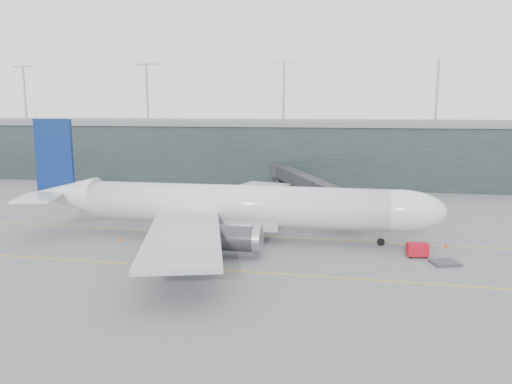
# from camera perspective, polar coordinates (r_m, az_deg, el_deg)

# --- Properties ---
(ground) EXTENTS (320.00, 320.00, 0.00)m
(ground) POSITION_cam_1_polar(r_m,az_deg,el_deg) (78.27, -5.84, -3.95)
(ground) COLOR #59595E
(ground) RESTS_ON ground
(taxiline_a) EXTENTS (160.00, 0.25, 0.02)m
(taxiline_a) POSITION_cam_1_polar(r_m,az_deg,el_deg) (74.57, -6.76, -4.64)
(taxiline_a) COLOR gold
(taxiline_a) RESTS_ON ground
(taxiline_b) EXTENTS (160.00, 0.25, 0.02)m
(taxiline_b) POSITION_cam_1_polar(r_m,az_deg,el_deg) (60.19, -11.59, -8.23)
(taxiline_b) COLOR gold
(taxiline_b) RESTS_ON ground
(taxiline_lead_main) EXTENTS (0.25, 60.00, 0.02)m
(taxiline_lead_main) POSITION_cam_1_polar(r_m,az_deg,el_deg) (96.04, 0.59, -1.39)
(taxiline_lead_main) COLOR gold
(taxiline_lead_main) RESTS_ON ground
(terminal) EXTENTS (240.00, 36.00, 29.00)m
(terminal) POSITION_cam_1_polar(r_m,az_deg,el_deg) (133.01, 1.62, 4.95)
(terminal) COLOR black
(terminal) RESTS_ON ground
(main_aircraft) EXTENTS (59.40, 55.97, 16.70)m
(main_aircraft) POSITION_cam_1_polar(r_m,az_deg,el_deg) (69.95, -2.77, -1.60)
(main_aircraft) COLOR silver
(main_aircraft) RESTS_ON ground
(jet_bridge) EXTENTS (18.70, 44.04, 6.00)m
(jet_bridge) POSITION_cam_1_polar(r_m,az_deg,el_deg) (94.80, 7.13, 1.14)
(jet_bridge) COLOR #28282D
(jet_bridge) RESTS_ON ground
(gse_cart) EXTENTS (2.73, 1.97, 1.71)m
(gse_cart) POSITION_cam_1_polar(r_m,az_deg,el_deg) (65.10, 17.96, -6.28)
(gse_cart) COLOR #A30B1A
(gse_cart) RESTS_ON ground
(baggage_dolly) EXTENTS (3.74, 3.37, 0.31)m
(baggage_dolly) POSITION_cam_1_polar(r_m,az_deg,el_deg) (63.51, 20.77, -7.56)
(baggage_dolly) COLOR #353439
(baggage_dolly) RESTS_ON ground
(uld_a) EXTENTS (2.59, 2.33, 1.94)m
(uld_a) POSITION_cam_1_polar(r_m,az_deg,el_deg) (89.96, -7.31, -1.55)
(uld_a) COLOR #37373C
(uld_a) RESTS_ON ground
(uld_b) EXTENTS (2.27, 2.06, 1.70)m
(uld_b) POSITION_cam_1_polar(r_m,az_deg,el_deg) (88.35, -5.17, -1.80)
(uld_b) COLOR #37373C
(uld_b) RESTS_ON ground
(uld_c) EXTENTS (1.99, 1.62, 1.74)m
(uld_c) POSITION_cam_1_polar(r_m,az_deg,el_deg) (89.45, -4.55, -1.64)
(uld_c) COLOR #37373C
(uld_c) RESTS_ON ground
(cone_nose) EXTENTS (0.42, 0.42, 0.66)m
(cone_nose) POSITION_cam_1_polar(r_m,az_deg,el_deg) (70.78, 20.90, -5.71)
(cone_nose) COLOR red
(cone_nose) RESTS_ON ground
(cone_wing_stbd) EXTENTS (0.47, 0.47, 0.75)m
(cone_wing_stbd) POSITION_cam_1_polar(r_m,az_deg,el_deg) (58.05, -4.65, -8.34)
(cone_wing_stbd) COLOR orange
(cone_wing_stbd) RESTS_ON ground
(cone_wing_port) EXTENTS (0.40, 0.40, 0.63)m
(cone_wing_port) POSITION_cam_1_polar(r_m,az_deg,el_deg) (86.00, 0.80, -2.47)
(cone_wing_port) COLOR #E5520C
(cone_wing_port) RESTS_ON ground
(cone_tail) EXTENTS (0.45, 0.45, 0.71)m
(cone_tail) POSITION_cam_1_polar(r_m,az_deg,el_deg) (71.70, -15.09, -5.20)
(cone_tail) COLOR #E6580C
(cone_tail) RESTS_ON ground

